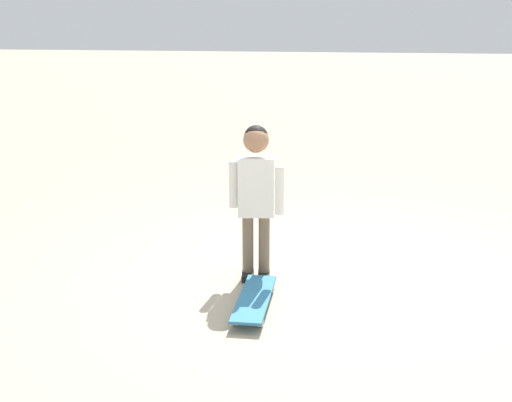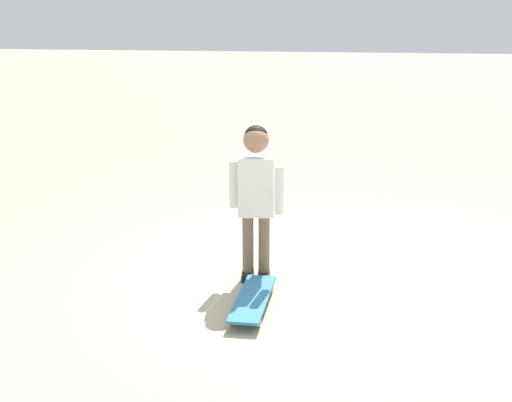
# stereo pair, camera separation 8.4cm
# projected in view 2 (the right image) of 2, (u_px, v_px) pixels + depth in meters

# --- Properties ---
(ground_plane) EXTENTS (50.00, 50.00, 0.00)m
(ground_plane) POSITION_uv_depth(u_px,v_px,m) (332.00, 283.00, 4.89)
(ground_plane) COLOR tan
(child_person) EXTENTS (0.21, 0.39, 1.06)m
(child_person) POSITION_uv_depth(u_px,v_px,m) (256.00, 186.00, 4.81)
(child_person) COLOR brown
(child_person) RESTS_ON ground
(skateboard) EXTENTS (0.75, 0.19, 0.07)m
(skateboard) POSITION_uv_depth(u_px,v_px,m) (253.00, 299.00, 4.47)
(skateboard) COLOR teal
(skateboard) RESTS_ON ground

